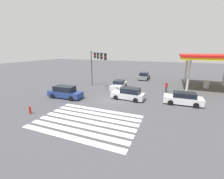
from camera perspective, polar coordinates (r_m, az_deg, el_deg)
ground_plane at (r=19.83m, az=-0.00°, el=-4.34°), size 135.57×135.57×0.00m
crosswalk_markings at (r=14.70m, az=-9.36°, el=-11.80°), size 9.51×6.30×0.01m
traffic_signal_mast at (r=25.01m, az=-6.05°, el=10.98°), size 5.55×5.55×6.30m
car_1 at (r=25.54m, az=2.61°, el=1.70°), size 2.20×4.81×1.49m
car_2 at (r=21.82m, az=-17.45°, el=-1.02°), size 4.94×2.00×1.69m
car_3 at (r=34.61m, az=12.10°, el=5.05°), size 2.18×4.24×1.57m
car_4 at (r=20.38m, az=6.28°, el=-1.67°), size 4.54×2.17×1.61m
car_5 at (r=20.42m, az=25.46°, el=-3.14°), size 4.53×2.10×1.51m
gas_station_canopy at (r=30.55m, az=33.47°, el=10.04°), size 9.52×9.52×5.73m
pedestrian at (r=25.16m, az=19.99°, el=1.11°), size 0.42×0.40×1.63m
fire_hydrant at (r=18.10m, az=-28.76°, el=-6.80°), size 0.22×0.22×0.86m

